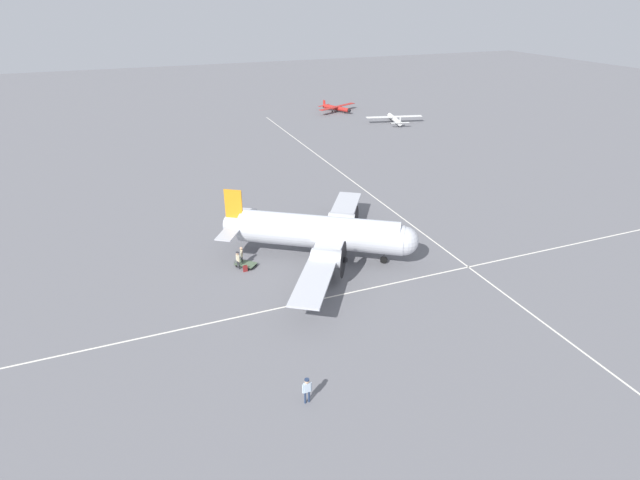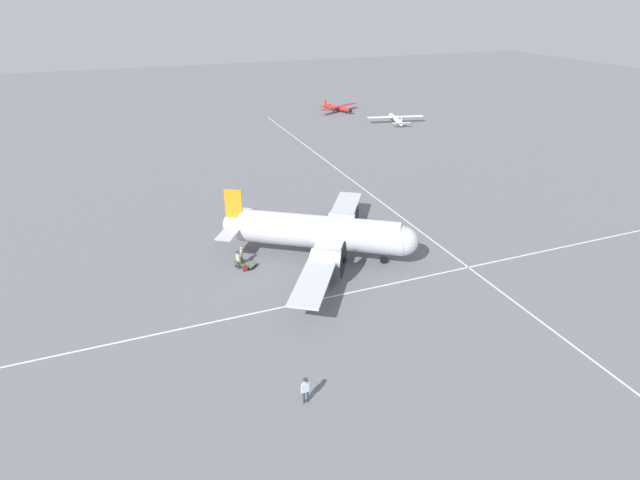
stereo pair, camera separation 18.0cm
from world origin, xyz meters
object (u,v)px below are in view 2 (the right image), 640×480
crew_foreground (306,388)px  baggage_cart (246,264)px  light_aircraft_taxiing (338,108)px  airliner_main (325,232)px  ramp_agent (238,258)px  suitcase_near_door (245,268)px  passenger_boarding (242,253)px  light_aircraft_distant (395,119)px

crew_foreground → baggage_cart: (0.64, 18.05, -0.87)m
baggage_cart → light_aircraft_taxiing: light_aircraft_taxiing is taller
airliner_main → ramp_agent: 8.34m
crew_foreground → suitcase_near_door: size_ratio=2.81×
ramp_agent → suitcase_near_door: ramp_agent is taller
ramp_agent → suitcase_near_door: 1.17m
baggage_cart → light_aircraft_taxiing: 67.94m
passenger_boarding → light_aircraft_distant: (40.85, 44.57, -0.23)m
ramp_agent → suitcase_near_door: (0.45, -0.78, -0.75)m
baggage_cart → airliner_main: bearing=36.7°
ramp_agent → airliner_main: bearing=69.0°
suitcase_near_door → airliner_main: bearing=-1.3°
airliner_main → light_aircraft_distant: 56.97m
ramp_agent → light_aircraft_taxiing: bearing=134.8°
passenger_boarding → baggage_cart: bearing=32.8°
suitcase_near_door → light_aircraft_taxiing: 68.85m
ramp_agent → baggage_cart: (0.71, 0.12, -0.78)m
airliner_main → passenger_boarding: airliner_main is taller
passenger_boarding → baggage_cart: size_ratio=0.84×
ramp_agent → light_aircraft_distant: bearing=123.2°
ramp_agent → suitcase_near_door: bearing=15.5°
passenger_boarding → suitcase_near_door: size_ratio=2.71×
light_aircraft_taxiing → suitcase_near_door: bearing=-56.1°
airliner_main → passenger_boarding: (-7.61, 1.66, -1.57)m
crew_foreground → baggage_cart: size_ratio=0.87×
passenger_boarding → light_aircraft_taxiing: bearing=164.5°
suitcase_near_door → light_aircraft_distant: 61.61m
baggage_cart → light_aircraft_distant: light_aircraft_distant is taller
baggage_cart → light_aircraft_distant: 60.78m
crew_foreground → light_aircraft_taxiing: light_aircraft_taxiing is taller
suitcase_near_door → baggage_cart: 0.93m
passenger_boarding → light_aircraft_taxiing: size_ratio=0.18×
suitcase_near_door → light_aircraft_distant: light_aircraft_distant is taller
ramp_agent → light_aircraft_taxiing: 68.40m
light_aircraft_distant → baggage_cart: bearing=151.3°
airliner_main → light_aircraft_taxiing: 65.50m
airliner_main → crew_foreground: size_ratio=11.56×
airliner_main → ramp_agent: airliner_main is taller
crew_foreground → passenger_boarding: 18.65m
ramp_agent → baggage_cart: ramp_agent is taller
ramp_agent → light_aircraft_taxiing: (35.06, 58.73, -0.23)m
light_aircraft_distant → crew_foreground: bearing=160.1°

